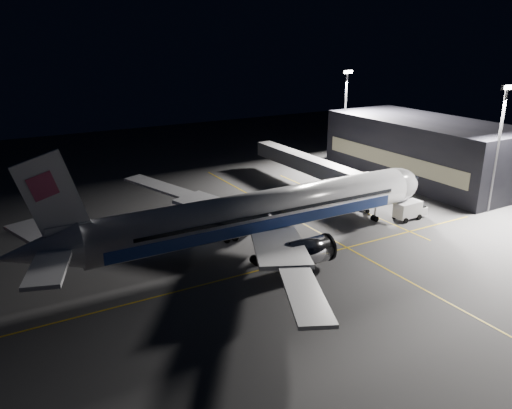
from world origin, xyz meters
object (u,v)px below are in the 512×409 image
at_px(floodlight_mast_south, 499,138).
at_px(safety_cone_a, 194,226).
at_px(airliner, 256,213).
at_px(service_truck, 410,209).
at_px(safety_cone_b, 245,211).
at_px(floodlight_mast_north, 345,109).
at_px(jet_bridge, 315,167).
at_px(baggage_tug, 200,209).
at_px(safety_cone_c, 227,240).

distance_m(floodlight_mast_south, safety_cone_a, 50.23).
height_order(airliner, service_truck, airliner).
relative_size(service_truck, safety_cone_b, 9.19).
bearing_deg(safety_cone_a, floodlight_mast_north, 24.41).
distance_m(jet_bridge, baggage_tug, 24.45).
bearing_deg(safety_cone_a, baggage_tug, 58.31).
bearing_deg(floodlight_mast_north, safety_cone_c, -147.26).
distance_m(floodlight_mast_north, baggage_tug, 46.22).
bearing_deg(safety_cone_b, airliner, -112.28).
bearing_deg(safety_cone_a, service_truck, -22.78).
height_order(floodlight_mast_south, safety_cone_b, floodlight_mast_south).
distance_m(jet_bridge, floodlight_mast_south, 31.05).
distance_m(service_truck, safety_cone_c, 30.17).
bearing_deg(service_truck, floodlight_mast_south, -18.34).
height_order(service_truck, safety_cone_a, service_truck).
relative_size(floodlight_mast_south, safety_cone_b, 32.56).
xyz_separation_m(floodlight_mast_south, safety_cone_a, (-45.59, 17.31, -12.04)).
distance_m(service_truck, baggage_tug, 33.90).
distance_m(baggage_tug, safety_cone_c, 13.00).
bearing_deg(service_truck, airliner, 173.58).
bearing_deg(jet_bridge, floodlight_mast_south, -53.21).
xyz_separation_m(jet_bridge, floodlight_mast_north, (18.00, 13.93, 7.79)).
height_order(jet_bridge, safety_cone_c, jet_bridge).
bearing_deg(airliner, safety_cone_b, 67.72).
bearing_deg(floodlight_mast_north, safety_cone_b, -152.38).
distance_m(floodlight_mast_north, safety_cone_a, 51.49).
bearing_deg(safety_cone_b, floodlight_mast_north, 27.62).
bearing_deg(floodlight_mast_south, safety_cone_c, 167.04).
bearing_deg(safety_cone_b, baggage_tug, 151.44).
bearing_deg(safety_cone_c, service_truck, -11.44).
height_order(floodlight_mast_north, baggage_tug, floodlight_mast_north).
relative_size(safety_cone_a, safety_cone_b, 1.04).
bearing_deg(floodlight_mast_north, floodlight_mast_south, -90.00).
xyz_separation_m(safety_cone_a, safety_cone_c, (2.07, -7.29, -0.06)).
xyz_separation_m(jet_bridge, baggage_tug, (-24.12, -1.15, -3.81)).
xyz_separation_m(floodlight_mast_south, safety_cone_c, (-43.52, 10.01, -12.10)).
bearing_deg(safety_cone_a, jet_bridge, 13.77).
height_order(airliner, baggage_tug, airliner).
bearing_deg(airliner, safety_cone_c, 121.43).
distance_m(jet_bridge, safety_cone_a, 28.72).
bearing_deg(safety_cone_a, floodlight_mast_south, -20.79).
bearing_deg(service_truck, baggage_tug, 143.89).
height_order(safety_cone_b, safety_cone_c, safety_cone_b).
xyz_separation_m(airliner, safety_cone_a, (-4.51, 11.29, -4.83)).
xyz_separation_m(airliner, floodlight_mast_south, (41.08, -6.01, 7.21)).
relative_size(airliner, service_truck, 10.53).
xyz_separation_m(service_truck, baggage_tug, (-28.14, 18.89, -0.80)).
xyz_separation_m(airliner, jet_bridge, (23.08, 18.06, -0.58)).
relative_size(floodlight_mast_north, safety_cone_b, 32.56).
bearing_deg(floodlight_mast_south, service_truck, 163.90).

